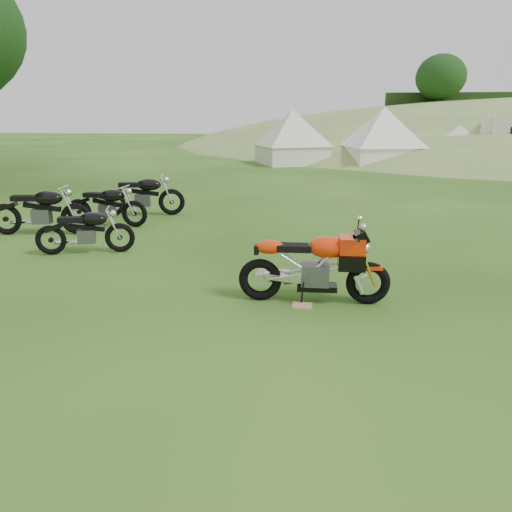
% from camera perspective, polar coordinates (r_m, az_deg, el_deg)
% --- Properties ---
extents(ground, '(120.00, 120.00, 0.00)m').
position_cam_1_polar(ground, '(6.87, 1.36, -5.84)').
color(ground, '#1D460F').
rests_on(ground, ground).
extents(sport_motorcycle, '(2.01, 0.55, 1.20)m').
position_cam_1_polar(sport_motorcycle, '(6.91, 6.67, -0.54)').
color(sport_motorcycle, red).
rests_on(sport_motorcycle, ground).
extents(plywood_board, '(0.28, 0.23, 0.02)m').
position_cam_1_polar(plywood_board, '(6.91, 5.28, -5.65)').
color(plywood_board, tan).
rests_on(plywood_board, ground).
extents(vintage_moto_a, '(1.79, 0.88, 0.92)m').
position_cam_1_polar(vintage_moto_a, '(9.87, -18.97, 2.86)').
color(vintage_moto_a, black).
rests_on(vintage_moto_a, ground).
extents(vintage_moto_b, '(1.94, 0.51, 1.01)m').
position_cam_1_polar(vintage_moto_b, '(12.20, -16.78, 5.64)').
color(vintage_moto_b, black).
rests_on(vintage_moto_b, ground).
extents(vintage_moto_c, '(2.17, 0.82, 1.12)m').
position_cam_1_polar(vintage_moto_c, '(11.80, -23.46, 4.92)').
color(vintage_moto_c, black).
rests_on(vintage_moto_c, ground).
extents(vintage_moto_d, '(2.17, 0.94, 1.11)m').
position_cam_1_polar(vintage_moto_d, '(13.25, -12.95, 6.90)').
color(vintage_moto_d, black).
rests_on(vintage_moto_d, ground).
extents(tent_left, '(4.12, 4.12, 2.71)m').
position_cam_1_polar(tent_left, '(26.73, 4.14, 13.35)').
color(tent_left, silver).
rests_on(tent_left, ground).
extents(tent_mid, '(3.87, 3.87, 2.78)m').
position_cam_1_polar(tent_mid, '(26.23, 14.27, 12.94)').
color(tent_mid, white).
rests_on(tent_mid, ground).
extents(tent_right, '(3.23, 3.23, 2.24)m').
position_cam_1_polar(tent_right, '(27.74, 22.14, 11.86)').
color(tent_right, beige).
rests_on(tent_right, ground).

